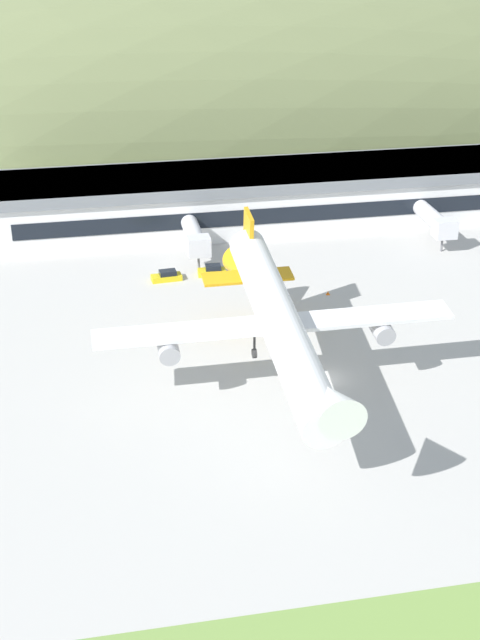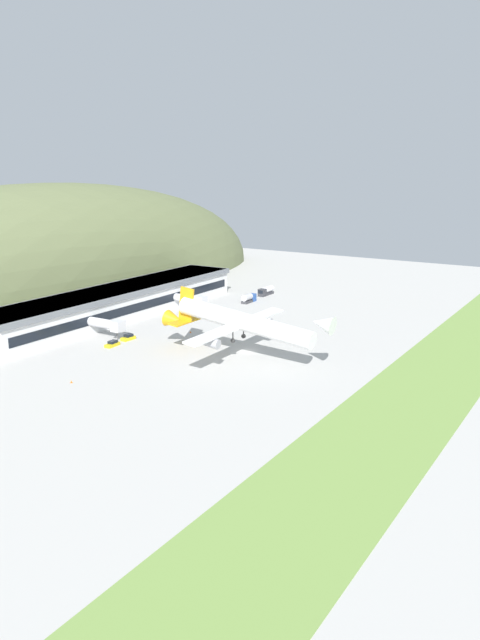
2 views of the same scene
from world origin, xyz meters
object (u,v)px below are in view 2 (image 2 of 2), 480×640
object	(u,v)px
service_car_1	(112,344)
fuel_truck	(266,291)
traffic_cone_0	(71,382)
jetway_0	(108,324)
service_car_0	(128,338)
jetway_1	(192,299)
cargo_airplane	(241,322)
traffic_cone_1	(190,332)
terminal_building	(118,301)
box_truck	(249,298)

from	to	relation	value
service_car_1	fuel_truck	bearing A→B (deg)	-0.87
traffic_cone_0	jetway_0	bearing A→B (deg)	30.82
service_car_0	fuel_truck	size ratio (longest dim) A/B	0.52
jetway_1	cargo_airplane	world-z (taller)	cargo_airplane
jetway_0	service_car_1	distance (m)	8.86
traffic_cone_1	terminal_building	bearing A→B (deg)	83.06
service_car_0	box_truck	xyz separation A→B (m)	(58.78, -2.93, 0.82)
cargo_airplane	jetway_1	bearing A→B (deg)	49.14
fuel_truck	box_truck	distance (m)	14.22
jetway_1	service_car_0	size ratio (longest dim) A/B	2.79
jetway_0	fuel_truck	distance (m)	75.03
cargo_airplane	service_car_0	world-z (taller)	cargo_airplane
terminal_building	service_car_1	size ratio (longest dim) A/B	22.06
jetway_1	jetway_0	bearing A→B (deg)	-179.99
cargo_airplane	service_car_1	bearing A→B (deg)	103.63
jetway_0	service_car_0	xyz separation A→B (m)	(1.65, -5.71, -3.32)
fuel_truck	traffic_cone_1	size ratio (longest dim) A/B	14.11
terminal_building	traffic_cone_1	world-z (taller)	terminal_building
terminal_building	service_car_0	distance (m)	28.29
terminal_building	jetway_0	distance (m)	25.33
fuel_truck	jetway_0	bearing A→B (deg)	174.23
traffic_cone_1	jetway_1	bearing A→B (deg)	35.37
jetway_1	service_car_0	world-z (taller)	jetway_1
terminal_building	service_car_0	xyz separation A→B (m)	(-18.73, -20.69, -4.59)
terminal_building	cargo_airplane	bearing A→B (deg)	-106.98
cargo_airplane	box_truck	distance (m)	66.27
jetway_0	cargo_airplane	world-z (taller)	cargo_airplane
box_truck	traffic_cone_1	bearing A→B (deg)	-170.77
terminal_building	jetway_0	bearing A→B (deg)	-143.69
terminal_building	service_car_1	bearing A→B (deg)	-140.22
jetway_0	box_truck	distance (m)	61.09
jetway_0	traffic_cone_1	world-z (taller)	jetway_0
fuel_truck	terminal_building	bearing A→B (deg)	157.45
traffic_cone_0	box_truck	bearing A→B (deg)	6.22
jetway_0	service_car_1	size ratio (longest dim) A/B	2.59
service_car_1	box_truck	world-z (taller)	box_truck
service_car_0	jetway_1	bearing A→B (deg)	8.74
jetway_1	fuel_truck	size ratio (longest dim) A/B	1.45
traffic_cone_0	fuel_truck	bearing A→B (deg)	5.98
jetway_1	fuel_truck	bearing A→B (deg)	-11.91
jetway_0	cargo_airplane	bearing A→B (deg)	-85.50
cargo_airplane	traffic_cone_1	world-z (taller)	cargo_airplane
box_truck	terminal_building	bearing A→B (deg)	149.47
jetway_1	cargo_airplane	bearing A→B (deg)	-130.86
cargo_airplane	fuel_truck	distance (m)	79.29
fuel_truck	box_truck	bearing A→B (deg)	-175.56
traffic_cone_1	cargo_airplane	bearing A→B (deg)	-117.81
service_car_1	box_truck	xyz separation A→B (m)	(65.64, -2.31, 0.86)
terminal_building	service_car_0	bearing A→B (deg)	-132.16
service_car_1	traffic_cone_1	bearing A→B (deg)	-23.33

